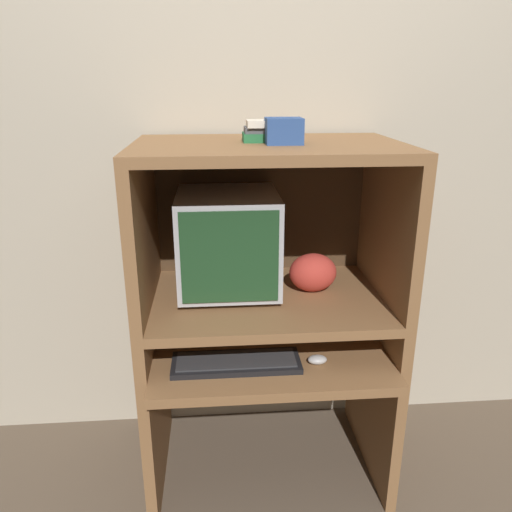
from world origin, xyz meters
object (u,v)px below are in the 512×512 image
Objects in this scene: book_stack at (263,131)px; snack_bag at (313,272)px; keyboard at (236,362)px; storage_box at (284,131)px; crt_monitor at (228,242)px; mouse at (317,360)px.

snack_bag is at bearing 0.18° from book_stack.
storage_box reaches higher than keyboard.
crt_monitor is 0.47m from storage_box.
mouse is (0.29, -0.01, 0.00)m from keyboard.
crt_monitor is at bearing 92.88° from keyboard.
snack_bag is at bearing 29.15° from storage_box.
mouse is 0.80m from storage_box.
snack_bag is (0.32, -0.03, -0.12)m from crt_monitor.
crt_monitor reaches higher than mouse.
book_stack is at bearing -13.18° from crt_monitor.
crt_monitor reaches higher than keyboard.
snack_bag is 0.57m from book_stack.
storage_box is (-0.11, 0.18, 0.77)m from mouse.
keyboard is at bearing -136.51° from storage_box.
keyboard is 3.70× the size of storage_box.
crt_monitor is 0.43m from book_stack.
crt_monitor is 0.54m from mouse.
snack_bag is at bearing 37.98° from keyboard.
crt_monitor is at bearing 151.47° from storage_box.
crt_monitor is at bearing 174.84° from snack_bag.
storage_box reaches higher than snack_bag.
storage_box is at bearing -150.85° from snack_bag.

